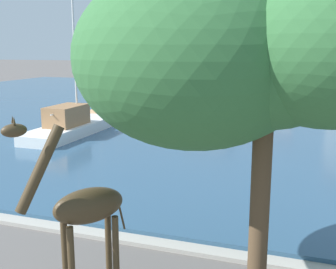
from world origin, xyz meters
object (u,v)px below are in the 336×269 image
(giraffe_statue, at_px, (83,211))
(sailboat_green, at_px, (118,95))
(sailboat_white, at_px, (77,126))
(sailboat_orange, at_px, (102,114))
(sailboat_black, at_px, (199,85))
(shade_tree, at_px, (241,57))

(giraffe_statue, relative_size, sailboat_green, 0.44)
(sailboat_green, bearing_deg, sailboat_white, -72.43)
(sailboat_green, relative_size, sailboat_white, 1.01)
(sailboat_white, bearing_deg, sailboat_orange, 105.34)
(sailboat_black, distance_m, shade_tree, 46.75)
(sailboat_orange, bearing_deg, shade_tree, -55.54)
(giraffe_statue, distance_m, shade_tree, 4.34)
(giraffe_statue, bearing_deg, sailboat_black, 102.34)
(sailboat_green, xyz_separation_m, sailboat_white, (5.11, -16.14, 0.03))
(sailboat_black, bearing_deg, sailboat_white, -88.48)
(sailboat_white, bearing_deg, sailboat_green, 107.57)
(giraffe_statue, distance_m, sailboat_green, 34.23)
(giraffe_statue, xyz_separation_m, sailboat_orange, (-10.98, 21.34, -1.77))
(giraffe_statue, relative_size, sailboat_white, 0.45)
(sailboat_orange, height_order, sailboat_black, sailboat_orange)
(sailboat_orange, relative_size, shade_tree, 1.01)
(shade_tree, bearing_deg, sailboat_white, 131.31)
(sailboat_green, distance_m, sailboat_white, 16.93)
(giraffe_statue, xyz_separation_m, sailboat_black, (-10.04, 45.87, -1.56))
(sailboat_white, bearing_deg, sailboat_black, 91.52)
(sailboat_black, bearing_deg, shade_tree, -73.90)
(giraffe_statue, height_order, sailboat_orange, sailboat_orange)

